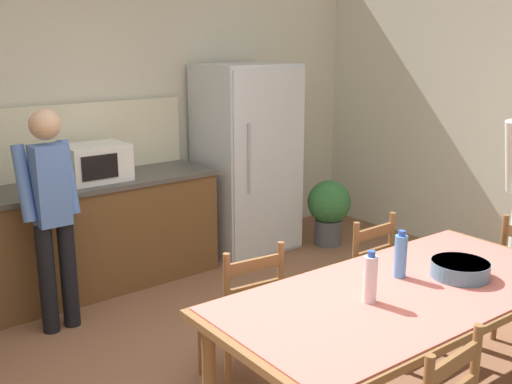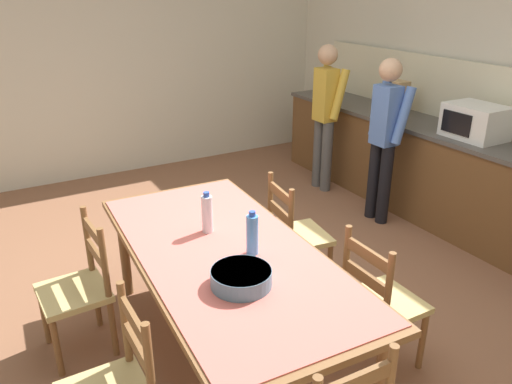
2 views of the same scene
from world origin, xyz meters
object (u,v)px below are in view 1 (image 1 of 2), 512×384
(chair_side_far_left, at_px, (243,315))
(potted_plant, at_px, (329,208))
(refrigerator, at_px, (247,159))
(person_at_counter, at_px, (52,209))
(chair_side_far_right, at_px, (357,278))
(dining_table, at_px, (403,301))
(serving_bowl, at_px, (460,268))
(bottle_near_centre, at_px, (370,278))
(microwave, at_px, (95,163))
(bottle_off_centre, at_px, (401,256))

(chair_side_far_left, bearing_deg, potted_plant, -139.47)
(refrigerator, relative_size, person_at_counter, 1.14)
(chair_side_far_right, bearing_deg, dining_table, 56.41)
(dining_table, height_order, serving_bowl, serving_bowl)
(refrigerator, xyz_separation_m, serving_bowl, (-0.71, -2.80, -0.10))
(dining_table, relative_size, bottle_near_centre, 8.12)
(microwave, bearing_deg, serving_bowl, -73.28)
(bottle_near_centre, height_order, person_at_counter, person_at_counter)
(refrigerator, distance_m, bottle_off_centre, 2.77)
(bottle_near_centre, bearing_deg, dining_table, -2.41)
(microwave, bearing_deg, chair_side_far_left, -89.37)
(dining_table, height_order, person_at_counter, person_at_counter)
(potted_plant, bearing_deg, serving_bowl, -120.99)
(refrigerator, relative_size, bottle_off_centre, 6.77)
(microwave, xyz_separation_m, person_at_counter, (-0.57, -0.52, -0.18))
(dining_table, height_order, chair_side_far_right, chair_side_far_right)
(refrigerator, height_order, bottle_off_centre, refrigerator)
(dining_table, distance_m, chair_side_far_right, 0.96)
(refrigerator, xyz_separation_m, person_at_counter, (-2.13, -0.50, -0.02))
(potted_plant, bearing_deg, bottle_off_centre, -127.94)
(bottle_off_centre, relative_size, potted_plant, 0.40)
(person_at_counter, bearing_deg, chair_side_far_left, -157.03)
(chair_side_far_right, xyz_separation_m, chair_side_far_left, (-0.97, 0.04, 0.00))
(refrigerator, height_order, chair_side_far_left, refrigerator)
(refrigerator, relative_size, microwave, 3.65)
(bottle_off_centre, bearing_deg, person_at_counter, 119.01)
(dining_table, bearing_deg, chair_side_far_left, 119.19)
(microwave, xyz_separation_m, chair_side_far_right, (0.99, -1.96, -0.63))
(serving_bowl, bearing_deg, microwave, 106.72)
(microwave, relative_size, dining_table, 0.23)
(microwave, relative_size, person_at_counter, 0.31)
(dining_table, distance_m, serving_bowl, 0.40)
(chair_side_far_left, bearing_deg, microwave, -81.98)
(bottle_off_centre, bearing_deg, chair_side_far_right, 58.07)
(chair_side_far_right, bearing_deg, bottle_near_centre, 44.31)
(bottle_near_centre, xyz_separation_m, chair_side_far_left, (-0.18, 0.80, -0.45))
(person_at_counter, bearing_deg, chair_side_far_right, -132.63)
(serving_bowl, bearing_deg, dining_table, 166.33)
(microwave, relative_size, bottle_near_centre, 1.85)
(bottle_off_centre, xyz_separation_m, serving_bowl, (0.26, -0.21, -0.07))
(microwave, height_order, dining_table, microwave)
(refrigerator, bearing_deg, bottle_near_centre, -116.54)
(chair_side_far_right, bearing_deg, microwave, -62.82)
(dining_table, relative_size, bottle_off_centre, 8.12)
(bottle_near_centre, bearing_deg, person_at_counter, 109.48)
(microwave, distance_m, chair_side_far_right, 2.29)
(person_at_counter, bearing_deg, dining_table, -154.67)
(microwave, height_order, serving_bowl, microwave)
(refrigerator, distance_m, chair_side_far_left, 2.49)
(refrigerator, height_order, person_at_counter, refrigerator)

